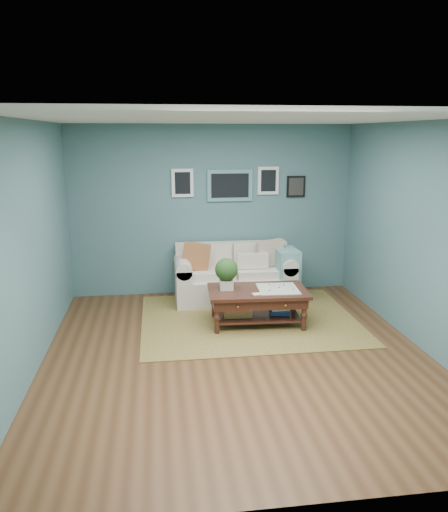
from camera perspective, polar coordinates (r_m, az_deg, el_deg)
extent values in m
plane|color=brown|center=(6.02, 1.48, -11.21)|extent=(5.00, 5.00, 0.00)
plane|color=white|center=(5.46, 1.66, 15.41)|extent=(5.00, 5.00, 0.00)
cube|color=#466D72|center=(8.03, -1.33, 5.21)|extent=(4.50, 0.02, 2.70)
cube|color=#466D72|center=(3.25, 8.78, -7.91)|extent=(4.50, 0.02, 2.70)
cube|color=#466D72|center=(5.68, -21.43, 0.69)|extent=(0.02, 5.00, 2.70)
cube|color=#466D72|center=(6.35, 22.05, 1.92)|extent=(0.02, 5.00, 2.70)
cube|color=#599296|center=(7.99, 0.68, 8.06)|extent=(0.72, 0.03, 0.50)
cube|color=black|center=(7.97, 0.70, 8.05)|extent=(0.60, 0.01, 0.38)
cube|color=white|center=(7.91, -4.76, 8.32)|extent=(0.34, 0.03, 0.44)
cube|color=white|center=(8.10, 5.07, 8.58)|extent=(0.34, 0.03, 0.44)
cube|color=black|center=(8.22, 8.22, 7.87)|extent=(0.30, 0.03, 0.34)
cube|color=brown|center=(7.08, 2.84, -7.24)|extent=(2.98, 2.38, 0.01)
cube|color=beige|center=(7.83, 1.17, -3.65)|extent=(1.36, 0.84, 0.40)
cube|color=beige|center=(8.02, 0.82, -0.01)|extent=(1.78, 0.21, 0.46)
cube|color=beige|center=(7.72, -4.69, -3.20)|extent=(0.23, 0.84, 0.59)
cube|color=beige|center=(7.96, 6.85, -2.73)|extent=(0.23, 0.84, 0.59)
cylinder|color=beige|center=(7.64, -4.73, -1.06)|extent=(0.25, 0.84, 0.25)
cylinder|color=beige|center=(7.88, 6.91, -0.66)|extent=(0.25, 0.84, 0.25)
cube|color=beige|center=(7.65, -1.46, -2.00)|extent=(0.69, 0.54, 0.12)
cube|color=beige|center=(7.76, 3.90, -1.80)|extent=(0.69, 0.54, 0.12)
cube|color=beige|center=(7.85, -1.69, 0.18)|extent=(0.69, 0.12, 0.35)
cube|color=beige|center=(7.96, 3.54, 0.34)|extent=(0.69, 0.12, 0.35)
cube|color=#AF5930|center=(7.57, -3.21, -0.05)|extent=(0.46, 0.17, 0.46)
cube|color=beige|center=(7.81, 5.34, 0.34)|extent=(0.45, 0.17, 0.44)
cube|color=beige|center=(7.66, 3.28, -0.55)|extent=(0.48, 0.12, 0.23)
cube|color=#76A6A5|center=(7.81, 7.09, -1.96)|extent=(0.33, 0.53, 0.77)
cube|color=black|center=(6.78, 3.87, -4.03)|extent=(1.36, 0.84, 0.04)
cube|color=black|center=(6.80, 3.86, -4.74)|extent=(1.27, 0.75, 0.13)
cube|color=black|center=(6.89, 3.82, -6.81)|extent=(1.16, 0.63, 0.03)
sphere|color=gold|center=(6.43, 1.60, -5.82)|extent=(0.03, 0.03, 0.03)
sphere|color=gold|center=(6.53, 7.03, -5.63)|extent=(0.03, 0.03, 0.03)
cylinder|color=black|center=(6.52, -0.81, -7.05)|extent=(0.07, 0.07, 0.45)
cylinder|color=black|center=(6.69, 9.13, -6.66)|extent=(0.07, 0.07, 0.45)
cylinder|color=black|center=(7.08, -1.16, -5.34)|extent=(0.07, 0.07, 0.45)
cylinder|color=black|center=(7.24, 8.00, -5.04)|extent=(0.07, 0.07, 0.45)
cube|color=beige|center=(6.75, 0.28, -3.27)|extent=(0.19, 0.19, 0.13)
sphere|color=#1E4318|center=(6.69, 0.28, -1.55)|extent=(0.31, 0.31, 0.31)
cube|color=white|center=(6.82, 6.18, -3.74)|extent=(0.56, 0.56, 0.01)
cube|color=tan|center=(6.81, 1.53, -5.91)|extent=(0.39, 0.28, 0.22)
cube|color=navy|center=(6.94, 6.35, -6.06)|extent=(0.28, 0.21, 0.12)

